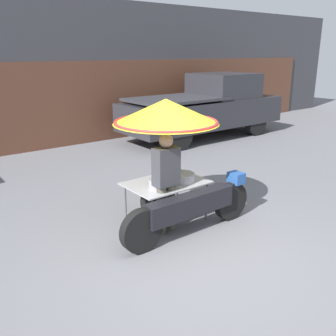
# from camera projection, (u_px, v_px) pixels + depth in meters

# --- Properties ---
(ground_plane) EXTENTS (36.00, 36.00, 0.00)m
(ground_plane) POSITION_uv_depth(u_px,v_px,m) (200.00, 258.00, 5.04)
(ground_plane) COLOR slate
(shopfront_building) EXTENTS (28.00, 2.06, 4.13)m
(shopfront_building) POSITION_uv_depth(u_px,v_px,m) (9.00, 74.00, 10.52)
(shopfront_building) COLOR #38383D
(shopfront_building) RESTS_ON ground
(vendor_motorcycle_cart) EXTENTS (2.39, 1.62, 1.99)m
(vendor_motorcycle_cart) POSITION_uv_depth(u_px,v_px,m) (170.00, 134.00, 5.66)
(vendor_motorcycle_cart) COLOR black
(vendor_motorcycle_cart) RESTS_ON ground
(vendor_person) EXTENTS (0.38, 0.22, 1.54)m
(vendor_person) POSITION_uv_depth(u_px,v_px,m) (166.00, 179.00, 5.54)
(vendor_person) COLOR #4C473D
(vendor_person) RESTS_ON ground
(pickup_truck) EXTENTS (5.45, 1.89, 1.99)m
(pickup_truck) POSITION_uv_depth(u_px,v_px,m) (207.00, 107.00, 11.90)
(pickup_truck) COLOR black
(pickup_truck) RESTS_ON ground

